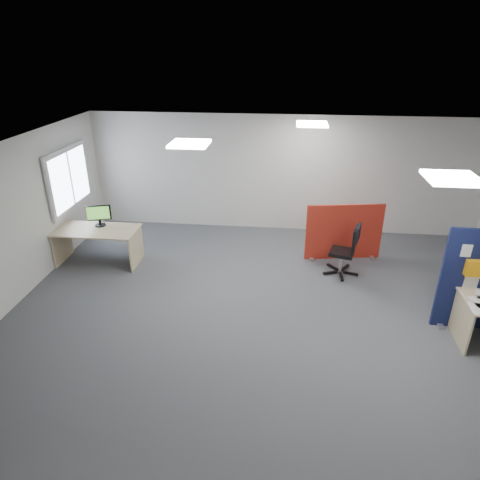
# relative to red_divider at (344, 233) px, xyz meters

# --- Properties ---
(floor) EXTENTS (9.00, 9.00, 0.00)m
(floor) POSITION_rel_red_divider_xyz_m (-1.28, -2.06, -0.58)
(floor) COLOR #4D4F54
(floor) RESTS_ON ground
(ceiling) EXTENTS (9.00, 7.00, 0.02)m
(ceiling) POSITION_rel_red_divider_xyz_m (-1.28, -2.06, 2.12)
(ceiling) COLOR white
(ceiling) RESTS_ON wall_back
(wall_back) EXTENTS (9.00, 0.02, 2.70)m
(wall_back) POSITION_rel_red_divider_xyz_m (-1.28, 1.44, 0.77)
(wall_back) COLOR silver
(wall_back) RESTS_ON floor
(wall_front) EXTENTS (9.00, 0.02, 2.70)m
(wall_front) POSITION_rel_red_divider_xyz_m (-1.28, -5.56, 0.77)
(wall_front) COLOR silver
(wall_front) RESTS_ON floor
(wall_left) EXTENTS (0.02, 7.00, 2.70)m
(wall_left) POSITION_rel_red_divider_xyz_m (-5.78, -2.06, 0.77)
(wall_left) COLOR silver
(wall_left) RESTS_ON floor
(window) EXTENTS (0.06, 1.70, 1.30)m
(window) POSITION_rel_red_divider_xyz_m (-5.71, -0.06, 0.97)
(window) COLOR white
(window) RESTS_ON wall_left
(ceiling_lights) EXTENTS (4.10, 4.10, 0.04)m
(ceiling_lights) POSITION_rel_red_divider_xyz_m (-0.94, -1.39, 2.09)
(ceiling_lights) COLOR white
(ceiling_lights) RESTS_ON ceiling
(red_divider) EXTENTS (1.57, 0.32, 1.19)m
(red_divider) POSITION_rel_red_divider_xyz_m (0.00, 0.00, 0.00)
(red_divider) COLOR #9F2514
(red_divider) RESTS_ON floor
(second_desk) EXTENTS (1.63, 0.81, 0.73)m
(second_desk) POSITION_rel_red_divider_xyz_m (-4.96, -0.70, -0.03)
(second_desk) COLOR tan
(second_desk) RESTS_ON floor
(monitor_second) EXTENTS (0.47, 0.22, 0.43)m
(monitor_second) POSITION_rel_red_divider_xyz_m (-4.95, -0.54, 0.39)
(monitor_second) COLOR black
(monitor_second) RESTS_ON second_desk
(office_chair) EXTENTS (0.69, 0.66, 1.03)m
(office_chair) POSITION_rel_red_divider_xyz_m (0.01, -0.70, 0.01)
(office_chair) COLOR black
(office_chair) RESTS_ON floor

